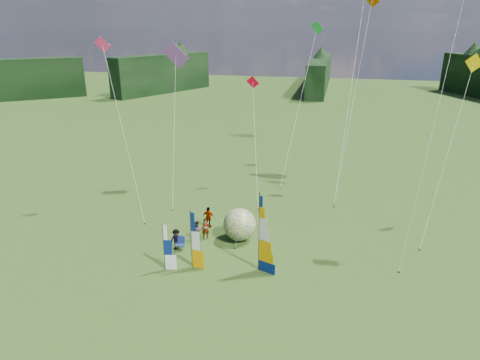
% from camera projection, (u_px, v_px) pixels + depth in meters
% --- Properties ---
extents(ground, '(220.00, 220.00, 0.00)m').
position_uv_depth(ground, '(241.00, 287.00, 26.21)').
color(ground, '#3F5B23').
rests_on(ground, ground).
extents(treeline_ring, '(210.00, 210.00, 8.00)m').
position_uv_depth(treeline_ring, '(241.00, 229.00, 24.83)').
color(treeline_ring, '#1B3215').
rests_on(treeline_ring, ground).
extents(feather_banner_main, '(1.36, 0.60, 5.27)m').
position_uv_depth(feather_banner_main, '(259.00, 234.00, 27.18)').
color(feather_banner_main, navy).
rests_on(feather_banner_main, ground).
extents(side_banner_left, '(1.10, 0.24, 3.98)m').
position_uv_depth(side_banner_left, '(191.00, 240.00, 27.72)').
color(side_banner_left, '#E89600').
rests_on(side_banner_left, ground).
extents(side_banner_far, '(0.97, 0.29, 3.27)m').
position_uv_depth(side_banner_far, '(164.00, 248.00, 27.53)').
color(side_banner_far, white).
rests_on(side_banner_far, ground).
extents(bol_inflatable, '(2.98, 2.98, 2.44)m').
position_uv_depth(bol_inflatable, '(240.00, 224.00, 31.63)').
color(bol_inflatable, '#0B1198').
rests_on(bol_inflatable, ground).
extents(spectator_a, '(0.70, 0.58, 1.63)m').
position_uv_depth(spectator_a, '(206.00, 229.00, 31.85)').
color(spectator_a, '#66594C').
rests_on(spectator_a, ground).
extents(spectator_b, '(0.74, 0.39, 1.49)m').
position_uv_depth(spectator_b, '(197.00, 231.00, 31.72)').
color(spectator_b, '#66594C').
rests_on(spectator_b, ground).
extents(spectator_c, '(0.88, 1.01, 1.52)m').
position_uv_depth(spectator_c, '(176.00, 239.00, 30.44)').
color(spectator_c, '#66594C').
rests_on(spectator_c, ground).
extents(spectator_d, '(1.06, 0.54, 1.72)m').
position_uv_depth(spectator_d, '(209.00, 217.00, 33.65)').
color(spectator_d, '#66594C').
rests_on(spectator_d, ground).
extents(camp_chair, '(0.63, 0.63, 1.01)m').
position_uv_depth(camp_chair, '(180.00, 244.00, 30.32)').
color(camp_chair, '#11224E').
rests_on(camp_chair, ground).
extents(kite_whale, '(5.06, 16.84, 20.90)m').
position_uv_depth(kite_whale, '(352.00, 77.00, 40.07)').
color(kite_whale, black).
rests_on(kite_whale, ground).
extents(kite_rainbow_delta, '(6.18, 11.34, 14.58)m').
position_uv_depth(kite_rainbow_delta, '(174.00, 119.00, 37.83)').
color(kite_rainbow_delta, '#F8394A').
rests_on(kite_rainbow_delta, ground).
extents(kite_parafoil, '(6.84, 9.89, 18.85)m').
position_uv_depth(kite_parafoil, '(434.00, 121.00, 27.02)').
color(kite_parafoil, '#A32500').
rests_on(kite_parafoil, ground).
extents(small_kite_red, '(6.49, 10.03, 10.97)m').
position_uv_depth(small_kite_red, '(255.00, 138.00, 38.72)').
color(small_kite_red, '#C00018').
rests_on(small_kite_red, ground).
extents(small_kite_orange, '(6.40, 9.74, 18.37)m').
position_uv_depth(small_kite_orange, '(354.00, 95.00, 38.06)').
color(small_kite_orange, '#D75400').
rests_on(small_kite_orange, ground).
extents(small_kite_yellow, '(8.86, 11.11, 13.65)m').
position_uv_depth(small_kite_yellow, '(449.00, 146.00, 31.08)').
color(small_kite_yellow, '#DCB000').
rests_on(small_kite_yellow, ground).
extents(small_kite_pink, '(8.06, 7.80, 14.70)m').
position_uv_depth(small_kite_pink, '(123.00, 128.00, 34.30)').
color(small_kite_pink, '#E22859').
rests_on(small_kite_pink, ground).
extents(small_kite_green, '(8.84, 14.60, 16.03)m').
position_uv_depth(small_kite_green, '(300.00, 97.00, 44.34)').
color(small_kite_green, green).
rests_on(small_kite_green, ground).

